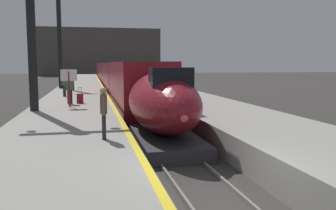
% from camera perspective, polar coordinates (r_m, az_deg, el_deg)
% --- Properties ---
extents(ground_plane, '(260.00, 260.00, 0.00)m').
position_cam_1_polar(ground_plane, '(9.40, 7.91, -15.33)').
color(ground_plane, '#33302D').
extents(platform_left, '(4.80, 110.00, 1.05)m').
position_cam_1_polar(platform_left, '(33.09, -13.80, 1.16)').
color(platform_left, gray).
rests_on(platform_left, ground).
extents(platform_right, '(4.80, 110.00, 1.05)m').
position_cam_1_polar(platform_right, '(33.82, 0.05, 1.46)').
color(platform_right, gray).
rests_on(platform_right, ground).
extents(platform_left_safety_stripe, '(0.20, 107.80, 0.01)m').
position_cam_1_polar(platform_left_safety_stripe, '(33.06, -9.87, 2.17)').
color(platform_left_safety_stripe, yellow).
rests_on(platform_left_safety_stripe, platform_left).
extents(rail_main_left, '(0.08, 110.00, 0.12)m').
position_cam_1_polar(rail_main_left, '(35.93, -8.39, 0.94)').
color(rail_main_left, slate).
rests_on(rail_main_left, ground).
extents(rail_main_right, '(0.08, 110.00, 0.12)m').
position_cam_1_polar(rail_main_right, '(36.05, -6.01, 0.99)').
color(rail_main_right, slate).
rests_on(rail_main_right, ground).
extents(highspeed_train_main, '(2.92, 76.05, 3.60)m').
position_cam_1_polar(highspeed_train_main, '(48.85, -8.55, 4.63)').
color(highspeed_train_main, maroon).
rests_on(highspeed_train_main, ground).
extents(station_column_mid, '(4.00, 0.68, 8.68)m').
position_cam_1_polar(station_column_mid, '(20.18, -20.78, 14.11)').
color(station_column_mid, black).
rests_on(station_column_mid, platform_left).
extents(station_column_far, '(4.00, 0.68, 9.89)m').
position_cam_1_polar(station_column_far, '(38.05, -16.70, 11.44)').
color(station_column_far, black).
rests_on(station_column_far, platform_left).
extents(passenger_near_edge, '(0.56, 0.29, 1.69)m').
position_cam_1_polar(passenger_near_edge, '(22.77, -15.18, 2.62)').
color(passenger_near_edge, '#23232D').
rests_on(passenger_near_edge, platform_left).
extents(passenger_mid_platform, '(0.23, 0.57, 1.69)m').
position_cam_1_polar(passenger_mid_platform, '(11.86, -10.06, -0.61)').
color(passenger_mid_platform, '#23232D').
rests_on(passenger_mid_platform, platform_left).
extents(passenger_far_waiting, '(0.40, 0.48, 1.69)m').
position_cam_1_polar(passenger_far_waiting, '(28.15, -15.95, 3.29)').
color(passenger_far_waiting, '#23232D').
rests_on(passenger_far_waiting, platform_left).
extents(rolling_suitcase, '(0.40, 0.22, 0.98)m').
position_cam_1_polar(rolling_suitcase, '(23.12, -13.62, 1.01)').
color(rolling_suitcase, maroon).
rests_on(rolling_suitcase, platform_left).
extents(departure_info_board, '(0.90, 0.10, 2.12)m').
position_cam_1_polar(departure_info_board, '(21.21, -15.27, 3.74)').
color(departure_info_board, maroon).
rests_on(departure_info_board, platform_left).
extents(terminus_back_wall, '(36.00, 2.00, 14.00)m').
position_cam_1_polar(terminus_back_wall, '(110.29, -10.61, 8.19)').
color(terminus_back_wall, '#4C4742').
rests_on(terminus_back_wall, ground).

